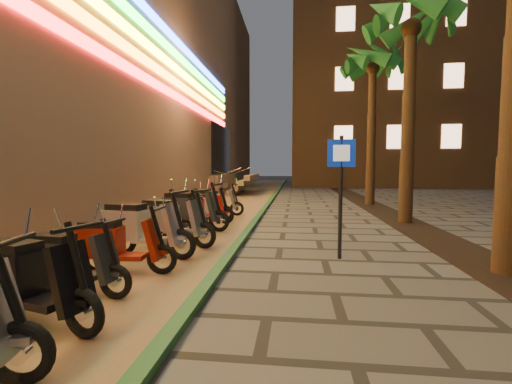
# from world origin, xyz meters

# --- Properties ---
(ground) EXTENTS (120.00, 120.00, 0.00)m
(ground) POSITION_xyz_m (0.00, 0.00, 0.00)
(ground) COLOR #474442
(ground) RESTS_ON ground
(parking_strip) EXTENTS (3.40, 60.00, 0.01)m
(parking_strip) POSITION_xyz_m (-2.60, 10.00, 0.01)
(parking_strip) COLOR #8C7251
(parking_strip) RESTS_ON ground
(green_curb) EXTENTS (0.18, 60.00, 0.10)m
(green_curb) POSITION_xyz_m (-0.90, 10.00, 0.05)
(green_curb) COLOR #235D30
(green_curb) RESTS_ON ground
(planting_strip) EXTENTS (1.20, 40.00, 0.02)m
(planting_strip) POSITION_xyz_m (3.60, 5.00, 0.01)
(planting_strip) COLOR black
(planting_strip) RESTS_ON ground
(apartment_block) EXTENTS (18.00, 16.06, 25.00)m
(apartment_block) POSITION_xyz_m (9.00, 32.00, 12.50)
(apartment_block) COLOR brown
(apartment_block) RESTS_ON ground
(palm_c) EXTENTS (2.97, 3.02, 6.91)m
(palm_c) POSITION_xyz_m (3.60, 7.00, 5.73)
(palm_c) COLOR #472D19
(palm_c) RESTS_ON ground
(palm_d) EXTENTS (2.97, 3.02, 7.16)m
(palm_d) POSITION_xyz_m (3.60, 12.00, 5.94)
(palm_d) COLOR #472D19
(palm_d) RESTS_ON ground
(pedestrian_sign) EXTENTS (0.49, 0.09, 2.24)m
(pedestrian_sign) POSITION_xyz_m (1.12, 2.64, 1.45)
(pedestrian_sign) COLOR black
(pedestrian_sign) RESTS_ON ground
(scooter_3) EXTENTS (1.63, 0.81, 1.15)m
(scooter_3) POSITION_xyz_m (-2.49, -0.45, 0.50)
(scooter_3) COLOR black
(scooter_3) RESTS_ON ground
(scooter_4) EXTENTS (1.48, 0.55, 1.04)m
(scooter_4) POSITION_xyz_m (-2.65, 0.40, 0.45)
(scooter_4) COLOR black
(scooter_4) RESTS_ON ground
(scooter_5) EXTENTS (1.55, 0.54, 1.09)m
(scooter_5) POSITION_xyz_m (-2.50, 1.32, 0.47)
(scooter_5) COLOR black
(scooter_5) RESTS_ON ground
(scooter_6) EXTENTS (1.84, 0.77, 1.29)m
(scooter_6) POSITION_xyz_m (-2.59, 2.35, 0.56)
(scooter_6) COLOR black
(scooter_6) RESTS_ON ground
(scooter_7) EXTENTS (1.77, 0.91, 1.25)m
(scooter_7) POSITION_xyz_m (-2.37, 3.34, 0.54)
(scooter_7) COLOR black
(scooter_7) RESTS_ON ground
(scooter_8) EXTENTS (1.64, 0.57, 1.15)m
(scooter_8) POSITION_xyz_m (-2.73, 4.11, 0.50)
(scooter_8) COLOR black
(scooter_8) RESTS_ON ground
(scooter_9) EXTENTS (1.84, 0.77, 1.29)m
(scooter_9) POSITION_xyz_m (-2.52, 5.08, 0.56)
(scooter_9) COLOR black
(scooter_9) RESTS_ON ground
(scooter_10) EXTENTS (1.53, 0.68, 1.08)m
(scooter_10) POSITION_xyz_m (-2.45, 6.03, 0.47)
(scooter_10) COLOR black
(scooter_10) RESTS_ON ground
(scooter_11) EXTENTS (1.49, 0.55, 1.05)m
(scooter_11) POSITION_xyz_m (-2.59, 6.99, 0.46)
(scooter_11) COLOR black
(scooter_11) RESTS_ON ground
(scooter_12) EXTENTS (1.57, 0.55, 1.11)m
(scooter_12) POSITION_xyz_m (-2.45, 7.85, 0.48)
(scooter_12) COLOR black
(scooter_12) RESTS_ON ground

